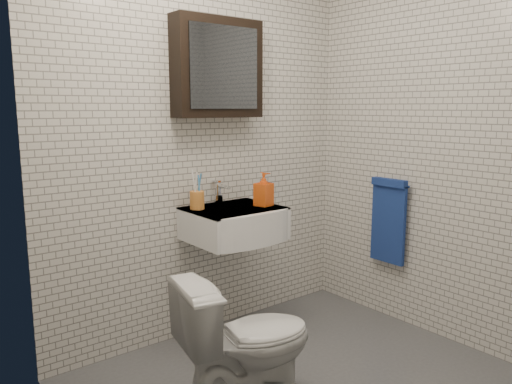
# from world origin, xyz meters

# --- Properties ---
(room_shell) EXTENTS (2.22, 2.02, 2.51)m
(room_shell) POSITION_xyz_m (0.00, 0.00, 1.47)
(room_shell) COLOR silver
(room_shell) RESTS_ON ground
(washbasin) EXTENTS (0.55, 0.50, 0.20)m
(washbasin) POSITION_xyz_m (0.05, 0.73, 0.76)
(washbasin) COLOR white
(washbasin) RESTS_ON room_shell
(faucet) EXTENTS (0.06, 0.20, 0.15)m
(faucet) POSITION_xyz_m (0.05, 0.93, 0.92)
(faucet) COLOR silver
(faucet) RESTS_ON washbasin
(mirror_cabinet) EXTENTS (0.60, 0.15, 0.60)m
(mirror_cabinet) POSITION_xyz_m (0.05, 0.93, 1.70)
(mirror_cabinet) COLOR black
(mirror_cabinet) RESTS_ON room_shell
(towel_rail) EXTENTS (0.09, 0.30, 0.58)m
(towel_rail) POSITION_xyz_m (1.04, 0.35, 0.72)
(towel_rail) COLOR silver
(towel_rail) RESTS_ON room_shell
(toothbrush_cup) EXTENTS (0.09, 0.09, 0.24)m
(toothbrush_cup) POSITION_xyz_m (-0.15, 0.88, 0.91)
(toothbrush_cup) COLOR orange
(toothbrush_cup) RESTS_ON washbasin
(soap_bottle) EXTENTS (0.12, 0.12, 0.21)m
(soap_bottle) POSITION_xyz_m (0.24, 0.71, 0.96)
(soap_bottle) COLOR orange
(soap_bottle) RESTS_ON washbasin
(toilet) EXTENTS (0.73, 0.51, 0.68)m
(toilet) POSITION_xyz_m (-0.35, 0.13, 0.34)
(toilet) COLOR silver
(toilet) RESTS_ON ground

